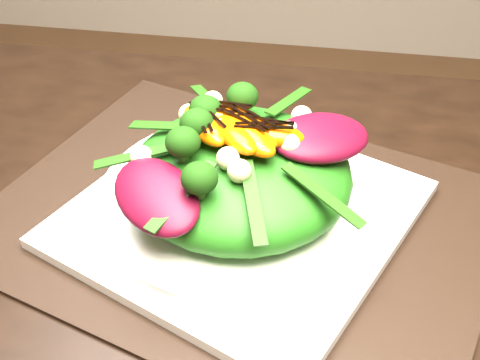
# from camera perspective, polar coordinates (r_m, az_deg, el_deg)

# --- Properties ---
(placemat) EXTENTS (0.53, 0.47, 0.00)m
(placemat) POSITION_cam_1_polar(r_m,az_deg,el_deg) (0.60, 0.00, -3.48)
(placemat) COLOR black
(placemat) RESTS_ON dining_table
(plate_base) EXTENTS (0.37, 0.37, 0.01)m
(plate_base) POSITION_cam_1_polar(r_m,az_deg,el_deg) (0.59, 0.00, -2.97)
(plate_base) COLOR white
(plate_base) RESTS_ON placemat
(salad_bowl) EXTENTS (0.31, 0.31, 0.02)m
(salad_bowl) POSITION_cam_1_polar(r_m,az_deg,el_deg) (0.58, 0.00, -1.88)
(salad_bowl) COLOR white
(salad_bowl) RESTS_ON plate_base
(lettuce_mound) EXTENTS (0.25, 0.25, 0.07)m
(lettuce_mound) POSITION_cam_1_polar(r_m,az_deg,el_deg) (0.56, 0.00, 0.53)
(lettuce_mound) COLOR #215E11
(lettuce_mound) RESTS_ON salad_bowl
(radicchio_leaf) EXTENTS (0.11, 0.10, 0.02)m
(radicchio_leaf) POSITION_cam_1_polar(r_m,az_deg,el_deg) (0.55, 7.21, 3.76)
(radicchio_leaf) COLOR #430716
(radicchio_leaf) RESTS_ON lettuce_mound
(orange_segment) EXTENTS (0.07, 0.04, 0.02)m
(orange_segment) POSITION_cam_1_polar(r_m,az_deg,el_deg) (0.56, 0.58, 5.20)
(orange_segment) COLOR #D54B03
(orange_segment) RESTS_ON lettuce_mound
(broccoli_floret) EXTENTS (0.05, 0.05, 0.04)m
(broccoli_floret) POSITION_cam_1_polar(r_m,az_deg,el_deg) (0.58, -4.19, 7.12)
(broccoli_floret) COLOR black
(broccoli_floret) RESTS_ON lettuce_mound
(macadamia_nut) EXTENTS (0.02, 0.02, 0.02)m
(macadamia_nut) POSITION_cam_1_polar(r_m,az_deg,el_deg) (0.50, 1.30, 0.84)
(macadamia_nut) COLOR beige
(macadamia_nut) RESTS_ON lettuce_mound
(balsamic_drizzle) EXTENTS (0.04, 0.01, 0.00)m
(balsamic_drizzle) POSITION_cam_1_polar(r_m,az_deg,el_deg) (0.55, 0.59, 6.04)
(balsamic_drizzle) COLOR black
(balsamic_drizzle) RESTS_ON orange_segment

